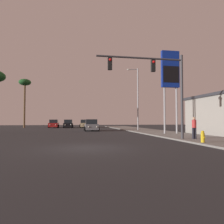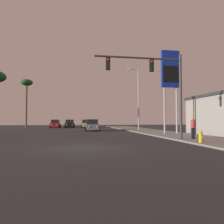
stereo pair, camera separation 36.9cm
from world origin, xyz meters
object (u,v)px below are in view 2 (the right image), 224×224
Objects in this scene: car_grey at (92,126)px; traffic_light_mast at (157,79)px; pedestrian_on_sidewalk at (193,127)px; street_lamp at (138,96)px; car_tan at (86,124)px; fire_hydrant at (201,137)px; gas_station_sign at (170,74)px; palm_tree_far at (27,85)px; car_black at (70,124)px; car_red at (55,124)px.

traffic_light_mast reaches higher than car_grey.
pedestrian_on_sidewalk is at bearing 111.99° from car_grey.
traffic_light_mast is 4.05× the size of pedestrian_on_sidewalk.
street_lamp reaches higher than pedestrian_on_sidewalk.
street_lamp reaches higher than car_tan.
street_lamp is 18.36m from fire_hydrant.
traffic_light_mast is at bearing -121.85° from gas_station_sign.
car_grey is 1.00× the size of car_tan.
palm_tree_far is at bearing 117.40° from traffic_light_mast.
gas_station_sign reaches higher than traffic_light_mast.
palm_tree_far is at bearing 1.84° from car_black.
traffic_light_mast is at bearing 105.18° from car_black.
traffic_light_mast is 0.68× the size of palm_tree_far.
street_lamp is 8.65m from gas_station_sign.
fire_hydrant is (-1.02, -17.74, -4.63)m from street_lamp.
street_lamp reaches higher than fire_hydrant.
car_black is 1.00× the size of car_red.
pedestrian_on_sidewalk is at bearing 103.77° from car_tan.
car_red is 5.69× the size of fire_hydrant.
traffic_light_mast is at bearing -62.60° from palm_tree_far.
car_black is 34.71m from fire_hydrant.
car_black is at bearing 105.14° from fire_hydrant.
traffic_light_mast is 0.75× the size of street_lamp.
car_black is 1.00× the size of car_tan.
car_grey is 7.99m from street_lamp.
car_red is 9.71m from palm_tree_far.
gas_station_sign reaches higher than pedestrian_on_sidewalk.
traffic_light_mast is at bearing 103.66° from car_grey.
car_black is 2.60× the size of pedestrian_on_sidewalk.
street_lamp is at bearing 79.28° from traffic_light_mast.
car_tan reaches higher than fire_hydrant.
palm_tree_far is at bearing 129.57° from gas_station_sign.
car_red is (-2.97, 0.44, 0.00)m from car_black.
gas_station_sign reaches higher than car_tan.
car_grey is at bearing 166.54° from street_lamp.
car_red is 0.44× the size of palm_tree_far.
palm_tree_far is at bearing 139.95° from street_lamp.
pedestrian_on_sidewalk is (6.62, -31.02, 0.27)m from car_tan.
car_black and car_red have the same top height.
car_grey is (3.57, -14.20, 0.00)m from car_black.
fire_hydrant is 0.46× the size of pedestrian_on_sidewalk.
street_lamp reaches higher than car_red.
traffic_light_mast is 15.23m from street_lamp.
street_lamp is at bearing 114.78° from car_tan.
palm_tree_far reaches higher than street_lamp.
street_lamp is at bearing -40.05° from palm_tree_far.
palm_tree_far is (-8.68, 0.01, 7.85)m from car_black.
car_black is 0.48× the size of gas_station_sign.
car_black is 31.81m from traffic_light_mast.
car_tan is 5.71× the size of fire_hydrant.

